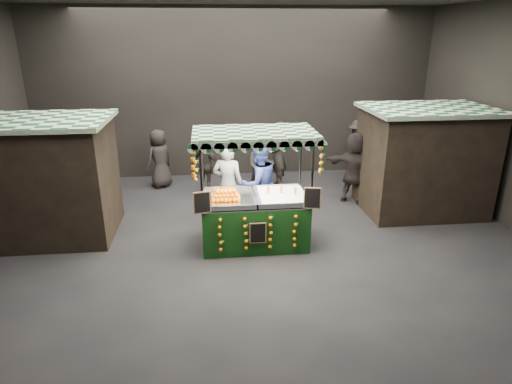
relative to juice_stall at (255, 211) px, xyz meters
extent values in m
plane|color=black|center=(-0.07, 0.00, -0.76)|extent=(12.00, 12.00, 0.00)
cube|color=black|center=(-0.07, 5.00, 1.74)|extent=(12.00, 0.10, 5.00)
cube|color=black|center=(-0.07, -5.00, 1.74)|extent=(12.00, 0.10, 5.00)
cube|color=black|center=(-4.47, 1.00, 0.49)|extent=(2.80, 2.00, 2.50)
cube|color=#115124|center=(-4.47, 1.00, 1.79)|extent=(3.00, 2.20, 0.10)
cube|color=black|center=(4.33, 1.50, 0.49)|extent=(2.80, 2.00, 2.50)
cube|color=#115124|center=(4.33, 1.50, 1.79)|extent=(3.00, 2.20, 0.10)
cube|color=black|center=(-0.01, 0.04, -0.27)|extent=(2.17, 1.18, 0.99)
cube|color=silver|center=(-0.01, 0.04, 0.25)|extent=(2.17, 1.18, 0.04)
cylinder|color=black|center=(-1.07, -0.52, 0.43)|extent=(0.05, 0.05, 2.37)
cylinder|color=black|center=(1.04, -0.52, 0.43)|extent=(0.05, 0.05, 2.37)
cylinder|color=black|center=(-1.07, 0.60, 0.43)|extent=(0.05, 0.05, 2.37)
cylinder|color=black|center=(1.04, 0.60, 0.43)|extent=(0.05, 0.05, 2.37)
cube|color=#115124|center=(-0.01, 0.04, 1.65)|extent=(2.42, 1.43, 0.08)
cube|color=white|center=(0.58, 0.04, 0.31)|extent=(0.97, 1.07, 0.08)
cube|color=black|center=(-1.08, -0.58, 0.47)|extent=(0.33, 0.09, 0.43)
cube|color=black|center=(1.05, -0.58, 0.47)|extent=(0.33, 0.09, 0.43)
cube|color=black|center=(-0.01, -0.59, -0.22)|extent=(0.34, 0.02, 0.43)
imported|color=gray|center=(-0.51, 1.10, 0.22)|extent=(0.83, 0.68, 1.96)
imported|color=navy|center=(0.19, 1.04, 0.23)|extent=(1.19, 1.08, 1.98)
imported|color=black|center=(-4.57, 2.85, 0.06)|extent=(0.66, 0.49, 1.65)
imported|color=#2C2524|center=(0.50, 3.20, 0.03)|extent=(0.84, 0.69, 1.58)
imported|color=#2E2826|center=(-1.00, 3.31, 0.05)|extent=(0.98, 0.91, 1.62)
imported|color=black|center=(3.58, 4.09, 0.16)|extent=(1.26, 1.36, 1.84)
imported|color=#282221|center=(-2.33, 4.00, 0.09)|extent=(0.98, 0.95, 1.69)
imported|color=#2A2322|center=(2.86, 2.21, 0.19)|extent=(1.71, 1.55, 1.89)
imported|color=#2C2724|center=(1.07, 3.69, 0.19)|extent=(0.59, 0.77, 1.89)
camera|label=1|loc=(-0.91, -8.34, 3.52)|focal=30.66mm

